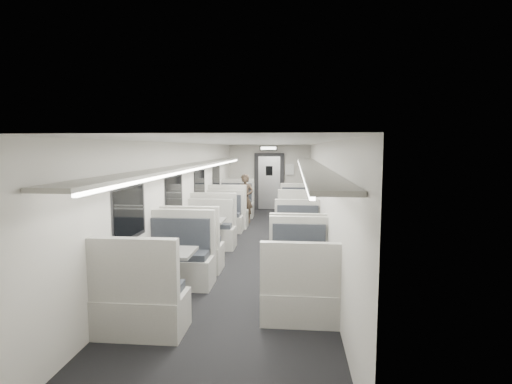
% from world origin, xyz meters
% --- Properties ---
extents(room, '(3.24, 12.24, 2.64)m').
position_xyz_m(room, '(0.00, 0.00, 1.20)').
color(room, black).
rests_on(room, ground).
extents(booth_left_a, '(1.16, 2.35, 1.26)m').
position_xyz_m(booth_left_a, '(-1.00, 3.34, 0.42)').
color(booth_left_a, '#ADA8A2').
rests_on(booth_left_a, room).
extents(booth_left_b, '(1.04, 2.11, 1.13)m').
position_xyz_m(booth_left_b, '(-1.00, 1.10, 0.38)').
color(booth_left_b, '#ADA8A2').
rests_on(booth_left_b, room).
extents(booth_left_c, '(1.15, 2.33, 1.25)m').
position_xyz_m(booth_left_c, '(-1.00, -0.75, 0.42)').
color(booth_left_c, '#ADA8A2').
rests_on(booth_left_c, room).
extents(booth_left_d, '(1.15, 2.34, 1.25)m').
position_xyz_m(booth_left_d, '(-1.00, -3.31, 0.42)').
color(booth_left_d, '#ADA8A2').
rests_on(booth_left_d, room).
extents(booth_right_a, '(1.06, 2.14, 1.15)m').
position_xyz_m(booth_right_a, '(1.00, 3.18, 0.38)').
color(booth_right_a, '#ADA8A2').
rests_on(booth_right_a, room).
extents(booth_right_b, '(0.98, 1.99, 1.06)m').
position_xyz_m(booth_right_b, '(1.00, 1.47, 0.36)').
color(booth_right_b, '#ADA8A2').
rests_on(booth_right_b, room).
extents(booth_right_c, '(1.04, 2.11, 1.13)m').
position_xyz_m(booth_right_c, '(1.00, -0.74, 0.38)').
color(booth_right_c, '#ADA8A2').
rests_on(booth_right_c, room).
extents(booth_right_d, '(1.03, 2.08, 1.11)m').
position_xyz_m(booth_right_d, '(1.00, -2.88, 0.37)').
color(booth_right_d, '#ADA8A2').
rests_on(booth_right_d, room).
extents(passenger, '(0.63, 0.52, 1.50)m').
position_xyz_m(passenger, '(-0.58, 3.26, 0.75)').
color(passenger, black).
rests_on(passenger, room).
extents(window_a, '(0.02, 1.18, 0.84)m').
position_xyz_m(window_a, '(-1.49, 3.40, 1.35)').
color(window_a, black).
rests_on(window_a, room).
extents(window_b, '(0.02, 1.18, 0.84)m').
position_xyz_m(window_b, '(-1.49, 1.20, 1.35)').
color(window_b, black).
rests_on(window_b, room).
extents(window_c, '(0.02, 1.18, 0.84)m').
position_xyz_m(window_c, '(-1.49, -1.00, 1.35)').
color(window_c, black).
rests_on(window_c, room).
extents(window_d, '(0.02, 1.18, 0.84)m').
position_xyz_m(window_d, '(-1.49, -3.20, 1.35)').
color(window_d, black).
rests_on(window_d, room).
extents(luggage_rack_left, '(0.46, 10.40, 0.09)m').
position_xyz_m(luggage_rack_left, '(-1.24, -0.30, 1.92)').
color(luggage_rack_left, '#ADA8A2').
rests_on(luggage_rack_left, room).
extents(luggage_rack_right, '(0.46, 10.40, 0.09)m').
position_xyz_m(luggage_rack_right, '(1.24, -0.30, 1.92)').
color(luggage_rack_right, '#ADA8A2').
rests_on(luggage_rack_right, room).
extents(vestibule_door, '(1.10, 0.13, 2.10)m').
position_xyz_m(vestibule_door, '(0.00, 5.93, 1.04)').
color(vestibule_door, black).
rests_on(vestibule_door, room).
extents(exit_sign, '(0.62, 0.12, 0.16)m').
position_xyz_m(exit_sign, '(0.00, 5.44, 2.28)').
color(exit_sign, black).
rests_on(exit_sign, room).
extents(wall_notice, '(0.32, 0.02, 0.40)m').
position_xyz_m(wall_notice, '(0.75, 5.92, 1.50)').
color(wall_notice, silver).
rests_on(wall_notice, room).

